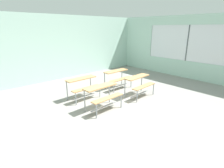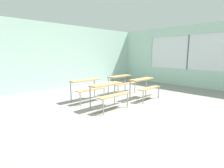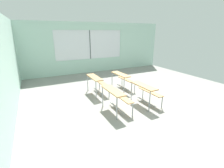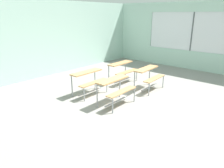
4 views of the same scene
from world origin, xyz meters
TOP-DOWN VIEW (x-y plane):
  - ground at (0.00, 0.00)m, footprint 10.00×9.00m
  - wall_back at (0.00, 4.50)m, footprint 10.00×0.12m
  - wall_right at (5.00, -0.13)m, footprint 0.12×9.00m
  - desk_bench_r0c0 at (-0.42, 0.41)m, footprint 1.11×0.62m
  - desk_bench_r0c1 at (1.25, 0.37)m, footprint 1.13×0.64m
  - desk_bench_r1c0 at (-0.37, 1.55)m, footprint 1.11×0.60m
  - desk_bench_r1c1 at (1.30, 1.54)m, footprint 1.10×0.59m

SIDE VIEW (x-z plane):
  - ground at x=0.00m, z-range -0.05..0.00m
  - desk_bench_r0c0 at x=-0.42m, z-range 0.19..0.93m
  - desk_bench_r0c1 at x=1.25m, z-range 0.19..0.93m
  - desk_bench_r1c0 at x=-0.37m, z-range 0.19..0.93m
  - desk_bench_r1c1 at x=1.30m, z-range 0.19..0.93m
  - wall_right at x=5.00m, z-range -0.05..2.95m
  - wall_back at x=0.00m, z-range 0.00..3.00m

